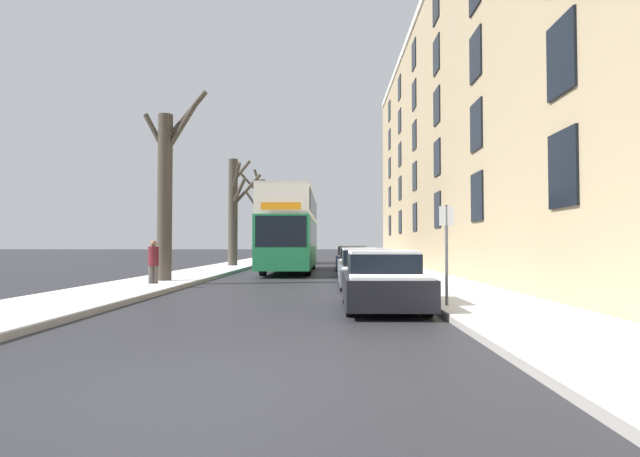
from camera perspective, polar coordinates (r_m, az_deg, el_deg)
ground_plane at (r=5.82m, az=-13.55°, el=-17.10°), size 320.00×320.00×0.00m
sidewalk_left at (r=58.83m, az=-5.31°, el=-3.27°), size 3.08×130.00×0.16m
sidewalk_right at (r=58.57m, az=5.06°, el=-3.28°), size 3.08×130.00×0.16m
terrace_facade_right at (r=31.02m, az=20.23°, el=10.74°), size 9.10×46.34×16.48m
bare_tree_left_0 at (r=20.27m, az=-17.19°, el=4.09°), size 2.44×0.71×7.64m
bare_tree_left_1 at (r=33.76m, az=-9.79°, el=2.22°), size 2.26×3.57×7.42m
bare_tree_left_2 at (r=45.76m, az=-6.70°, el=1.38°), size 4.09×2.14×8.33m
double_decker_bus at (r=28.24m, az=-3.32°, el=0.13°), size 2.60×11.64×4.44m
parked_car_0 at (r=12.07m, az=7.17°, el=-6.04°), size 1.86×4.12×1.40m
parked_car_1 at (r=17.90m, az=5.23°, el=-4.69°), size 1.89×4.25×1.41m
parked_car_2 at (r=23.64m, az=4.27°, el=-3.99°), size 1.86×4.10×1.41m
parked_car_3 at (r=29.90m, az=3.63°, el=-3.49°), size 1.88×4.54×1.47m
parked_car_4 at (r=35.05m, az=3.29°, el=-3.31°), size 1.79×3.93×1.41m
oncoming_van at (r=40.85m, az=-2.30°, el=-2.33°), size 1.98×5.11×2.22m
pedestrian_left_sidewalk at (r=18.69m, az=-18.51°, el=-3.62°), size 0.37×0.37×1.69m
street_sign_post at (r=11.71m, az=14.26°, el=-2.43°), size 0.32×0.07×2.44m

